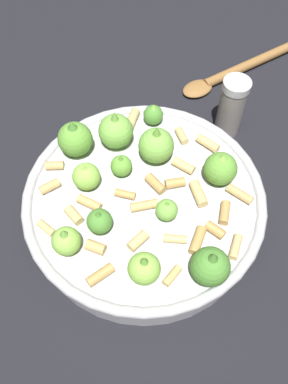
{
  "coord_description": "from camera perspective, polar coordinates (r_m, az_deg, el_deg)",
  "views": [
    {
      "loc": [
        -0.0,
        0.26,
        0.48
      ],
      "look_at": [
        0.0,
        0.0,
        0.06
      ],
      "focal_mm": 38.58,
      "sensor_mm": 36.0,
      "label": 1
    }
  ],
  "objects": [
    {
      "name": "ground_plane",
      "position": [
        0.55,
        -0.0,
        -3.47
      ],
      "size": [
        2.4,
        2.4,
        0.0
      ],
      "primitive_type": "plane",
      "color": "black"
    },
    {
      "name": "wooden_spoon",
      "position": [
        0.74,
        13.08,
        16.22
      ],
      "size": [
        0.23,
        0.15,
        0.02
      ],
      "color": "olive",
      "rests_on": "ground"
    },
    {
      "name": "pepper_shaker",
      "position": [
        0.61,
        11.96,
        11.39
      ],
      "size": [
        0.04,
        0.04,
        0.1
      ],
      "color": "gray",
      "rests_on": "ground"
    },
    {
      "name": "cooking_pan",
      "position": [
        0.52,
        -0.08,
        -1.37
      ],
      "size": [
        0.3,
        0.3,
        0.11
      ],
      "color": "#B7B7BC",
      "rests_on": "ground"
    }
  ]
}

